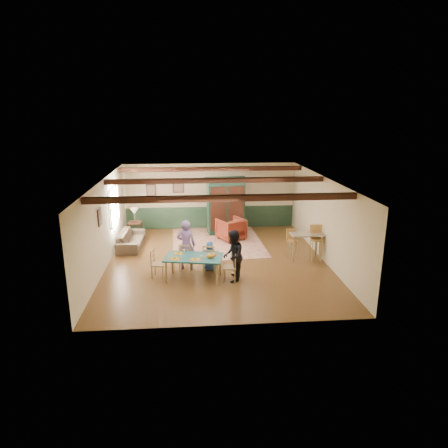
{
  "coord_description": "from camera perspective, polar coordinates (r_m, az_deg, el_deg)",
  "views": [
    {
      "loc": [
        -0.8,
        -12.14,
        4.73
      ],
      "look_at": [
        0.27,
        0.44,
        1.15
      ],
      "focal_mm": 32.0,
      "sensor_mm": 36.0,
      "label": 1
    }
  ],
  "objects": [
    {
      "name": "cat",
      "position": [
        11.38,
        -1.96,
        -4.57
      ],
      "size": [
        0.35,
        0.19,
        0.16
      ],
      "primitive_type": null,
      "rotation": [
        0.0,
        0.0,
        -0.19
      ],
      "color": "orange",
      "rests_on": "dining_table"
    },
    {
      "name": "bar_stool_left",
      "position": [
        13.34,
        9.74,
        -2.9
      ],
      "size": [
        0.39,
        0.42,
        1.0
      ],
      "primitive_type": null,
      "rotation": [
        0.0,
        0.0,
        0.09
      ],
      "color": "tan",
      "rests_on": "floor"
    },
    {
      "name": "end_table",
      "position": [
        15.86,
        -12.56,
        -0.78
      ],
      "size": [
        0.51,
        0.51,
        0.6
      ],
      "primitive_type": null,
      "rotation": [
        0.0,
        0.0,
        -0.05
      ],
      "color": "black",
      "rests_on": "floor"
    },
    {
      "name": "ceiling_beam_back",
      "position": [
        15.31,
        -1.83,
        7.86
      ],
      "size": [
        6.95,
        0.16,
        0.16
      ],
      "primitive_type": "cube",
      "color": "black",
      "rests_on": "ceiling"
    },
    {
      "name": "place_setting_far_left",
      "position": [
        11.86,
        -6.55,
        -3.95
      ],
      "size": [
        0.41,
        0.34,
        0.11
      ],
      "primitive_type": null,
      "rotation": [
        0.0,
        0.0,
        -0.19
      ],
      "color": "gold",
      "rests_on": "dining_table"
    },
    {
      "name": "place_setting_near_center",
      "position": [
        11.33,
        -4.12,
        -4.85
      ],
      "size": [
        0.41,
        0.34,
        0.11
      ],
      "primitive_type": null,
      "rotation": [
        0.0,
        0.0,
        -0.19
      ],
      "color": "gold",
      "rests_on": "dining_table"
    },
    {
      "name": "bar_stool_right",
      "position": [
        13.35,
        13.05,
        -2.7
      ],
      "size": [
        0.44,
        0.48,
        1.17
      ],
      "primitive_type": null,
      "rotation": [
        0.0,
        0.0,
        -0.07
      ],
      "color": "tan",
      "rests_on": "floor"
    },
    {
      "name": "counter_table",
      "position": [
        13.45,
        11.51,
        -3.1
      ],
      "size": [
        1.08,
        0.65,
        0.89
      ],
      "primitive_type": null,
      "rotation": [
        0.0,
        0.0,
        0.03
      ],
      "color": "#C0B595",
      "rests_on": "floor"
    },
    {
      "name": "person_child",
      "position": [
        12.27,
        -2.05,
        -4.57
      ],
      "size": [
        0.49,
        0.37,
        0.92
      ],
      "primitive_type": "imported",
      "rotation": [
        0.0,
        0.0,
        2.95
      ],
      "color": "#255196",
      "rests_on": "floor"
    },
    {
      "name": "wainscot_back",
      "position": [
        16.7,
        -1.94,
        0.96
      ],
      "size": [
        6.95,
        0.03,
        0.9
      ],
      "primitive_type": "cube",
      "color": "#1C3423",
      "rests_on": "floor"
    },
    {
      "name": "window_left",
      "position": [
        14.45,
        -15.39,
        2.54
      ],
      "size": [
        0.06,
        1.6,
        1.3
      ],
      "primitive_type": null,
      "color": "white",
      "rests_on": "wall_left"
    },
    {
      "name": "person_man",
      "position": [
        12.28,
        -5.43,
        -2.99
      ],
      "size": [
        0.63,
        0.48,
        1.57
      ],
      "primitive_type": "imported",
      "rotation": [
        0.0,
        0.0,
        2.95
      ],
      "color": "#775591",
      "rests_on": "floor"
    },
    {
      "name": "picture_back_a",
      "position": [
        16.38,
        -6.55,
        5.42
      ],
      "size": [
        0.45,
        0.04,
        0.55
      ],
      "primitive_type": null,
      "color": "gray",
      "rests_on": "wall_back"
    },
    {
      "name": "wall_right",
      "position": [
        13.32,
        14.16,
        0.63
      ],
      "size": [
        0.02,
        8.0,
        2.7
      ],
      "primitive_type": "cube",
      "color": "beige",
      "rests_on": "floor"
    },
    {
      "name": "picture_left_wall",
      "position": [
        12.21,
        -17.32,
        0.97
      ],
      "size": [
        0.04,
        0.42,
        0.52
      ],
      "primitive_type": null,
      "color": "gray",
      "rests_on": "wall_left"
    },
    {
      "name": "dining_chair_far_left",
      "position": [
        12.33,
        -5.46,
        -4.65
      ],
      "size": [
        0.45,
        0.47,
        0.87
      ],
      "primitive_type": null,
      "rotation": [
        0.0,
        0.0,
        2.95
      ],
      "color": "#997D4C",
      "rests_on": "floor"
    },
    {
      "name": "table_lamp",
      "position": [
        15.71,
        -12.68,
        1.24
      ],
      "size": [
        0.33,
        0.33,
        0.55
      ],
      "primitive_type": null,
      "rotation": [
        0.0,
        0.0,
        -0.08
      ],
      "color": "beige",
      "rests_on": "end_table"
    },
    {
      "name": "sofa",
      "position": [
        14.76,
        -13.14,
        -2.13
      ],
      "size": [
        0.83,
        1.98,
        0.57
      ],
      "primitive_type": "imported",
      "rotation": [
        0.0,
        0.0,
        1.53
      ],
      "color": "#44382A",
      "rests_on": "floor"
    },
    {
      "name": "dining_table",
      "position": [
        11.7,
        -4.33,
        -6.26
      ],
      "size": [
        1.78,
        1.21,
        0.68
      ],
      "primitive_type": null,
      "rotation": [
        0.0,
        0.0,
        -0.19
      ],
      "color": "#1B5655",
      "rests_on": "floor"
    },
    {
      "name": "place_setting_far_right",
      "position": [
        11.69,
        -1.74,
        -4.15
      ],
      "size": [
        0.41,
        0.34,
        0.11
      ],
      "primitive_type": null,
      "rotation": [
        0.0,
        0.0,
        -0.19
      ],
      "color": "gold",
      "rests_on": "dining_table"
    },
    {
      "name": "ceiling_beam_mid",
      "position": [
        12.74,
        -1.19,
        6.25
      ],
      "size": [
        6.95,
        0.16,
        0.16
      ],
      "primitive_type": "cube",
      "color": "black",
      "rests_on": "ceiling"
    },
    {
      "name": "dining_chair_far_right",
      "position": [
        12.21,
        -2.09,
        -4.79
      ],
      "size": [
        0.45,
        0.47,
        0.87
      ],
      "primitive_type": null,
      "rotation": [
        0.0,
        0.0,
        2.95
      ],
      "color": "#997D4C",
      "rests_on": "floor"
    },
    {
      "name": "area_rug",
      "position": [
        14.98,
        -1.01,
        -2.55
      ],
      "size": [
        3.44,
        4.03,
        0.01
      ],
      "primitive_type": "cube",
      "rotation": [
        0.0,
        0.0,
        0.04
      ],
      "color": "beige",
      "rests_on": "floor"
    },
    {
      "name": "ceiling_beam_front",
      "position": [
        10.1,
        -0.19,
        3.71
      ],
      "size": [
        6.95,
        0.16,
        0.16
      ],
      "primitive_type": "cube",
      "color": "black",
      "rests_on": "ceiling"
    },
    {
      "name": "armchair",
      "position": [
        15.16,
        1.01,
        -0.71
      ],
      "size": [
        1.22,
        1.23,
        0.83
      ],
      "primitive_type": "imported",
      "rotation": [
        0.0,
        0.0,
        -2.64
      ],
      "color": "#501710",
      "rests_on": "floor"
    },
    {
      "name": "armoire",
      "position": [
        15.8,
        0.24,
        2.63
      ],
      "size": [
        1.66,
        0.83,
        2.25
      ],
      "primitive_type": "cube",
      "rotation": [
        0.0,
        0.0,
        0.13
      ],
      "color": "#132F23",
      "rests_on": "floor"
    },
    {
      "name": "wall_left",
      "position": [
        12.89,
        -16.76,
        -0.07
      ],
      "size": [
        0.02,
        8.0,
        2.7
      ],
      "primitive_type": "cube",
      "color": "beige",
      "rests_on": "floor"
    },
    {
      "name": "picture_back_b",
      "position": [
        16.48,
        -10.37,
        4.79
      ],
      "size": [
        0.38,
        0.04,
        0.48
      ],
      "primitive_type": null,
      "color": "gray",
      "rests_on": "wall_back"
    },
    {
      "name": "wall_back",
      "position": [
        16.51,
        -1.98,
        4.0
      ],
      "size": [
        7.0,
        0.02,
        2.7
      ],
      "primitive_type": "cube",
      "color": "beige",
      "rests_on": "floor"
    },
    {
      "name": "person_woman",
      "position": [
        11.4,
        1.28,
        -4.6
      ],
      "size": [
        0.7,
        0.83,
        1.5
      ],
      "primitive_type": "imported",
      "rotation": [
        0.0,
        0.0,
        -1.76
      ],
      "color": "black",
      "rests_on": "floor"
    },
    {
      "name": "place_setting_near_left",
      "position": [
        11.44,
        -7.05,
        -4.71
      ],
      "size": [
        0.41,
        0.34,
        0.11
      ],
      "primitive_type": null,
      "rotation": [
        0.0,
        0.0,
        -0.19
      ],
      "color": "gold",
      "rests_on": "dining_table"
    },
    {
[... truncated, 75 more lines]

